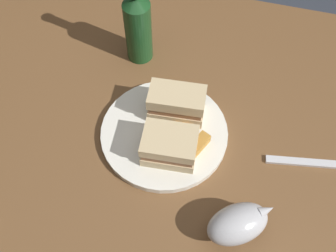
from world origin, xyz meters
The scene contains 11 objects.
ground_plane centered at (0.00, 0.00, 0.00)m, with size 6.00×6.00×0.00m, color #333842.
dining_table centered at (0.00, 0.00, 0.36)m, with size 1.14×0.93×0.72m, color brown.
plate centered at (-0.01, -0.01, 0.73)m, with size 0.27×0.27×0.02m, color silver.
sandwich_half_left centered at (0.01, -0.06, 0.77)m, with size 0.11×0.09×0.06m.
sandwich_half_right centered at (0.00, 0.04, 0.77)m, with size 0.12×0.07×0.07m.
potato_wedge_front centered at (0.06, -0.03, 0.75)m, with size 0.06×0.02×0.02m, color #B77F33.
potato_wedge_middle centered at (0.02, -0.01, 0.75)m, with size 0.04×0.02×0.02m, color gold.
potato_wedge_back centered at (0.02, 0.01, 0.74)m, with size 0.04×0.02×0.02m, color #AD702D.
gravy_boat centered at (0.17, -0.18, 0.76)m, with size 0.13×0.12×0.07m.
cider_bottle centered at (-0.13, 0.19, 0.82)m, with size 0.06×0.06×0.24m.
fork centered at (0.29, 0.00, 0.72)m, with size 0.18×0.02×0.01m, color silver.
Camera 1 is at (0.10, -0.42, 1.43)m, focal length 41.71 mm.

